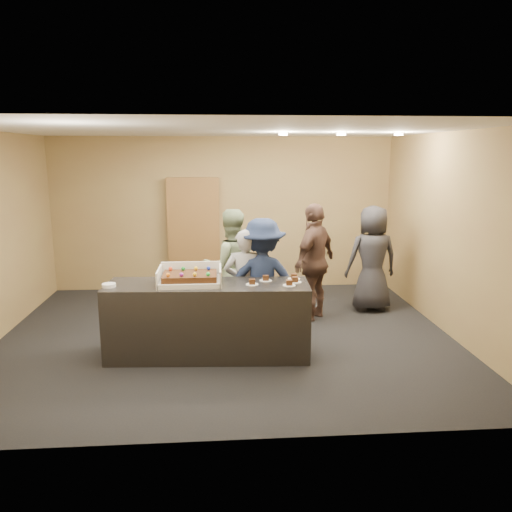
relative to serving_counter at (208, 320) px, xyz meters
name	(u,v)px	position (x,y,z in m)	size (l,w,h in m)	color
room	(226,237)	(0.23, 0.64, 0.90)	(6.04, 6.00, 2.70)	black
serving_counter	(208,320)	(0.00, 0.00, 0.00)	(2.40, 0.70, 0.90)	black
storage_cabinet	(194,234)	(-0.30, 3.05, 0.55)	(0.91, 0.15, 2.00)	brown
cake_box	(190,280)	(-0.20, 0.03, 0.50)	(0.74, 0.51, 0.22)	white
sheet_cake	(190,276)	(-0.21, 0.00, 0.55)	(0.63, 0.43, 0.12)	#361D0C
plate_stack	(109,285)	(-1.14, -0.05, 0.47)	(0.16, 0.16, 0.04)	white
slice_a	(252,283)	(0.52, -0.09, 0.47)	(0.15, 0.15, 0.07)	white
slice_b	(266,279)	(0.70, 0.08, 0.47)	(0.15, 0.15, 0.07)	white
slice_c	(289,284)	(0.95, -0.16, 0.47)	(0.15, 0.15, 0.07)	white
slice_d	(294,277)	(1.05, 0.13, 0.47)	(0.15, 0.15, 0.07)	white
slice_e	(295,281)	(1.04, -0.02, 0.47)	(0.15, 0.15, 0.07)	white
person_server_grey	(245,286)	(0.47, 0.45, 0.29)	(0.54, 0.35, 1.48)	#9B9AA0
person_sage_man	(231,267)	(0.30, 1.15, 0.38)	(0.81, 0.63, 1.66)	gray
person_navy_man	(262,281)	(0.69, 0.45, 0.36)	(1.04, 0.60, 1.61)	#172241
person_brown_extra	(315,262)	(1.54, 1.30, 0.41)	(1.01, 0.42, 1.72)	#4F352C
person_dark_suit	(372,258)	(2.50, 1.63, 0.37)	(0.80, 0.52, 1.64)	#26252A
ceiling_spotlights	(341,134)	(1.83, 1.14, 2.22)	(1.72, 0.12, 0.03)	#FFEAC6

